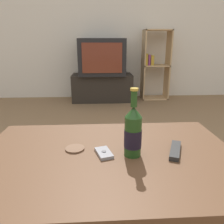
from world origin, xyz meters
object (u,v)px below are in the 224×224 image
(tv_stand, at_px, (102,87))
(cell_phone, at_px, (104,153))
(beer_bottle, at_px, (133,132))
(television, at_px, (102,57))
(bookshelf, at_px, (154,65))
(remote_control, at_px, (175,151))

(tv_stand, relative_size, cell_phone, 8.53)
(beer_bottle, bearing_deg, tv_stand, 91.88)
(tv_stand, relative_size, television, 1.36)
(television, xyz_separation_m, bookshelf, (0.88, 0.08, -0.13))
(cell_phone, bearing_deg, television, 72.87)
(tv_stand, xyz_separation_m, beer_bottle, (0.09, -2.74, 0.36))
(tv_stand, height_order, cell_phone, cell_phone)
(television, distance_m, bookshelf, 0.89)
(remote_control, bearing_deg, television, 118.42)
(beer_bottle, bearing_deg, cell_phone, 175.41)
(beer_bottle, distance_m, remote_control, 0.21)
(tv_stand, distance_m, television, 0.50)
(tv_stand, height_order, television, television)
(remote_control, bearing_deg, cell_phone, -157.75)
(tv_stand, bearing_deg, remote_control, -84.10)
(television, distance_m, remote_control, 2.75)
(television, relative_size, beer_bottle, 2.44)
(bookshelf, bearing_deg, tv_stand, -174.82)
(bookshelf, relative_size, beer_bottle, 3.85)
(tv_stand, relative_size, beer_bottle, 3.31)
(television, bearing_deg, remote_control, -84.09)
(bookshelf, distance_m, cell_phone, 2.96)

